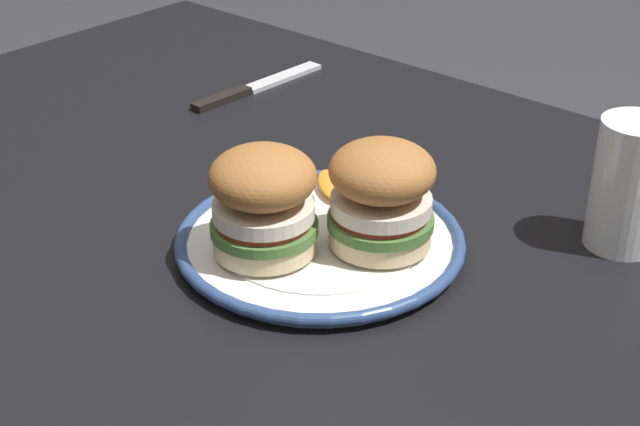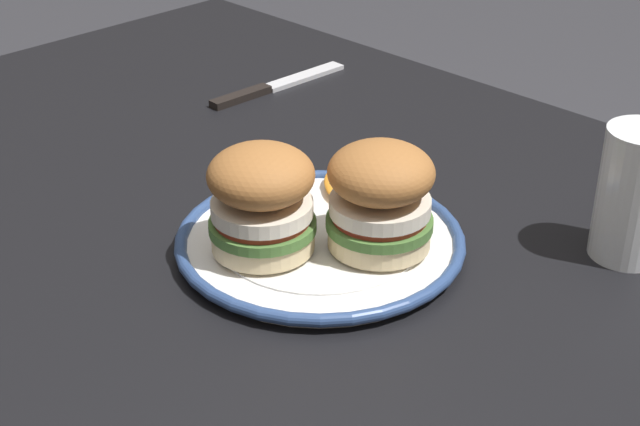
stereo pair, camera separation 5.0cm
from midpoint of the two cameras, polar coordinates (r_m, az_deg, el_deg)
The scene contains 9 objects.
dining_table at distance 0.93m, azimuth 1.92°, elevation -7.86°, with size 1.45×0.94×0.77m.
dinner_plate at distance 0.89m, azimuth 1.60°, elevation -1.73°, with size 0.27×0.27×0.02m.
sandwich_half_left at distance 0.85m, azimuth 5.34°, elevation 1.01°, with size 0.14×0.14×0.10m.
sandwich_half_right at distance 0.84m, azimuth -1.84°, elevation 0.85°, with size 0.14×0.14×0.10m.
orange_peel_curled at distance 0.93m, azimuth -3.02°, elevation 0.47°, with size 0.05×0.05×0.01m.
orange_peel_strip_long at distance 0.97m, azimuth 2.50°, elevation 1.70°, with size 0.07×0.06×0.01m.
orange_peel_strip_short at distance 0.95m, azimuth 5.58°, elevation 1.13°, with size 0.08×0.05×0.01m.
drinking_glass at distance 0.92m, azimuth 19.86°, elevation 0.62°, with size 0.07×0.07×0.13m.
table_knife at distance 1.26m, azimuth -1.89°, elevation 7.51°, with size 0.03×0.22×0.01m.
Camera 2 is at (-0.52, 0.53, 1.24)m, focal length 53.15 mm.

